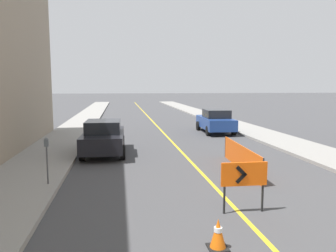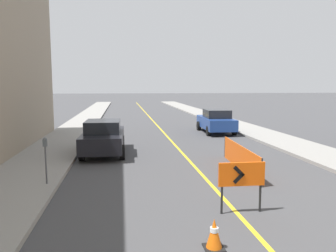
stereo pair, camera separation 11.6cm
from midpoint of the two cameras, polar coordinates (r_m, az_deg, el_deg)
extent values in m
cube|color=gold|center=(28.62, -2.28, 0.65)|extent=(0.12, 70.67, 0.01)
cube|color=gray|center=(28.66, -14.57, 0.58)|extent=(2.65, 70.67, 0.14)
cube|color=gray|center=(29.86, 9.51, 0.96)|extent=(2.65, 70.67, 0.14)
cube|color=black|center=(6.88, 8.51, -20.23)|extent=(0.39, 0.39, 0.03)
cone|color=orange|center=(6.75, 8.56, -17.95)|extent=(0.31, 0.31, 0.57)
cylinder|color=white|center=(6.72, 8.57, -17.42)|extent=(0.16, 0.16, 0.09)
cube|color=#EF560C|center=(8.39, 13.11, -8.17)|extent=(1.18, 0.08, 0.59)
cube|color=black|center=(8.30, 12.66, -7.73)|extent=(0.29, 0.03, 0.29)
cube|color=black|center=(8.34, 12.63, -8.83)|extent=(0.29, 0.03, 0.29)
cylinder|color=black|center=(8.42, 9.74, -12.62)|extent=(0.06, 0.06, 0.69)
cylinder|color=black|center=(8.76, 16.11, -12.00)|extent=(0.06, 0.06, 0.69)
cube|color=#EF560C|center=(12.74, 12.72, -5.39)|extent=(0.27, 4.41, 0.93)
cylinder|color=#262626|center=(10.72, 16.31, -7.84)|extent=(0.05, 0.05, 0.93)
cylinder|color=#262626|center=(14.81, 10.13, -3.59)|extent=(0.05, 0.05, 0.93)
cube|color=black|center=(15.55, -10.95, -2.30)|extent=(1.91, 4.35, 0.72)
cube|color=black|center=(15.25, -11.05, -0.08)|extent=(1.58, 1.97, 0.55)
cylinder|color=black|center=(16.99, -13.59, -2.82)|extent=(0.24, 0.65, 0.64)
cylinder|color=black|center=(16.91, -7.81, -2.74)|extent=(0.24, 0.65, 0.64)
cylinder|color=black|center=(14.38, -14.60, -4.62)|extent=(0.24, 0.65, 0.64)
cylinder|color=black|center=(14.28, -7.75, -4.53)|extent=(0.24, 0.65, 0.64)
cube|color=navy|center=(22.44, 8.45, 0.57)|extent=(1.96, 4.37, 0.72)
cube|color=black|center=(22.18, 8.64, 2.14)|extent=(1.60, 1.99, 0.55)
cylinder|color=black|center=(23.54, 5.52, 0.03)|extent=(0.24, 0.65, 0.64)
cylinder|color=black|center=(24.00, 9.49, 0.10)|extent=(0.24, 0.65, 0.64)
cylinder|color=black|center=(20.98, 7.23, -0.84)|extent=(0.24, 0.65, 0.64)
cylinder|color=black|center=(21.49, 11.63, -0.74)|extent=(0.24, 0.65, 0.64)
cylinder|color=#4C4C51|center=(10.82, -20.20, -6.41)|extent=(0.05, 0.05, 1.17)
cube|color=#565B60|center=(10.69, -20.36, -2.77)|extent=(0.12, 0.10, 0.22)
sphere|color=#565B60|center=(10.67, -20.38, -2.19)|extent=(0.11, 0.11, 0.11)
camera|label=1|loc=(0.06, -89.81, 0.02)|focal=35.00mm
camera|label=2|loc=(0.06, 90.19, -0.02)|focal=35.00mm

